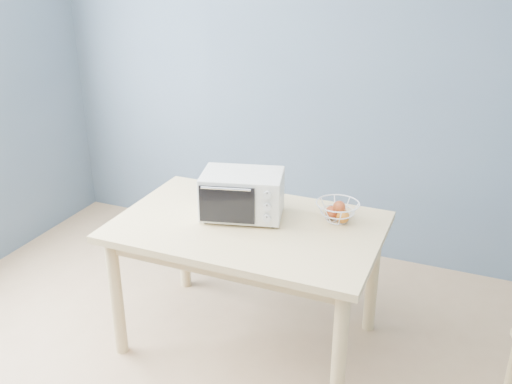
% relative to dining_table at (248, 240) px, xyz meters
% --- Properties ---
extents(room, '(4.01, 4.51, 2.61)m').
position_rel_dining_table_xyz_m(room, '(-0.04, -0.99, 0.65)').
color(room, tan).
rests_on(room, ground).
extents(dining_table, '(1.40, 0.90, 0.75)m').
position_rel_dining_table_xyz_m(dining_table, '(0.00, 0.00, 0.00)').
color(dining_table, '#D2B47E').
rests_on(dining_table, ground).
extents(toaster_oven, '(0.49, 0.41, 0.25)m').
position_rel_dining_table_xyz_m(toaster_oven, '(-0.08, 0.06, 0.23)').
color(toaster_oven, silver).
rests_on(toaster_oven, dining_table).
extents(fruit_basket, '(0.30, 0.30, 0.12)m').
position_rel_dining_table_xyz_m(fruit_basket, '(0.43, 0.22, 0.16)').
color(fruit_basket, white).
rests_on(fruit_basket, dining_table).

